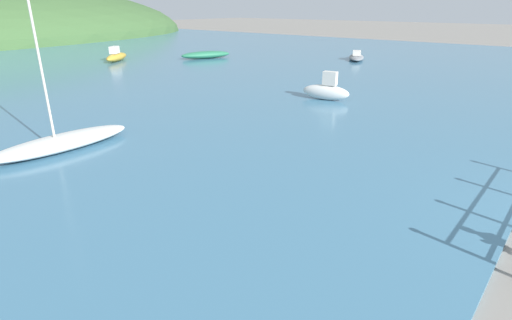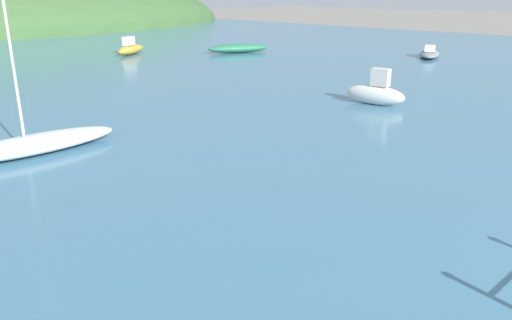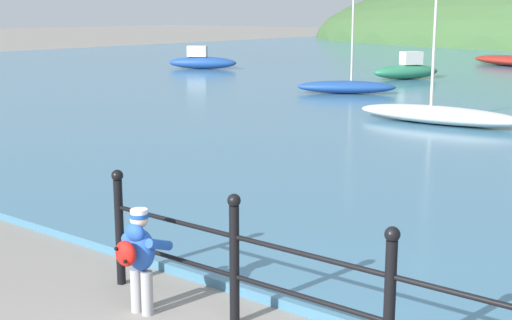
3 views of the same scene
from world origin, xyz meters
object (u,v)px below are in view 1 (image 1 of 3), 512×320
(boat_blue_hull, at_px, (116,56))
(boat_far_left, at_px, (356,57))
(boat_twin_mast, at_px, (206,55))
(boat_far_right, at_px, (326,91))
(boat_green_fishing, at_px, (62,141))

(boat_blue_hull, distance_m, boat_far_left, 18.40)
(boat_twin_mast, bearing_deg, boat_blue_hull, 143.78)
(boat_far_right, bearing_deg, boat_green_fishing, 166.45)
(boat_green_fishing, distance_m, boat_far_left, 24.65)
(boat_green_fishing, xyz_separation_m, boat_blue_hull, (12.11, 16.43, 0.13))
(boat_green_fishing, distance_m, boat_twin_mast, 21.53)
(boat_blue_hull, height_order, boat_far_left, boat_blue_hull)
(boat_green_fishing, relative_size, boat_twin_mast, 1.19)
(boat_twin_mast, bearing_deg, boat_far_left, -54.24)
(boat_far_right, distance_m, boat_blue_hull, 19.06)
(boat_far_left, bearing_deg, boat_twin_mast, 125.76)
(boat_green_fishing, bearing_deg, boat_far_right, -13.55)
(boat_green_fishing, distance_m, boat_far_right, 11.01)
(boat_blue_hull, relative_size, boat_twin_mast, 0.75)
(boat_green_fishing, relative_size, boat_far_right, 2.23)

